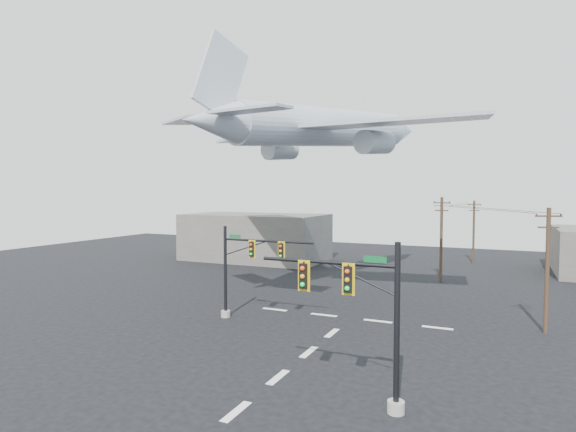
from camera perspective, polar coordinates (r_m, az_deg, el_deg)
The scene contains 10 objects.
ground at distance 24.71m, azimuth -1.19°, elevation -18.58°, with size 120.00×120.00×0.00m, color black.
lane_markings at distance 29.33m, azimuth 3.46°, elevation -15.04°, with size 14.00×21.20×0.01m.
signal_mast_near at distance 20.65m, azimuth 9.17°, elevation -12.01°, with size 6.38×0.77×7.04m.
signal_mast_far at distance 34.12m, azimuth -5.33°, elevation -6.31°, with size 7.09×0.72×6.58m.
utility_pole_a at distance 34.71m, azimuth 28.38°, elevation -5.46°, with size 1.57×0.57×8.03m.
utility_pole_b at distance 49.99m, azimuth 17.71°, elevation -2.48°, with size 1.68×0.58×8.47m.
utility_pole_c at distance 64.40m, azimuth 21.15°, elevation -1.61°, with size 1.61×0.33×7.88m.
power_lines at distance 48.87m, azimuth 20.83°, elevation 1.09°, with size 9.72×29.85×0.11m.
airliner at distance 42.84m, azimuth 4.55°, elevation 10.35°, with size 27.72×29.99×8.16m.
building_left at distance 63.54m, azimuth -3.88°, elevation -2.49°, with size 18.00×10.00×6.00m, color #605C55.
Camera 1 is at (9.91, -20.73, 9.10)m, focal length 30.00 mm.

